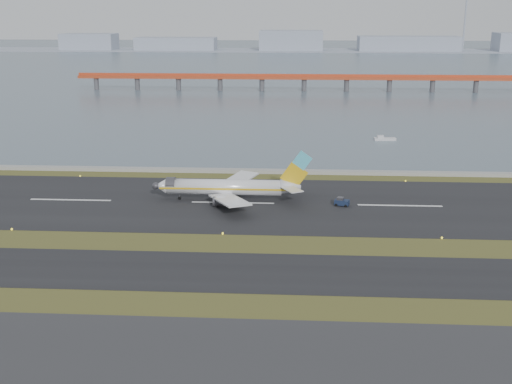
% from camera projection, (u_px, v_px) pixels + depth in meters
% --- Properties ---
extents(ground, '(1000.00, 1000.00, 0.00)m').
position_uv_depth(ground, '(219.00, 247.00, 126.22)').
color(ground, '#3A4619').
rests_on(ground, ground).
extents(taxiway_strip, '(1000.00, 18.00, 0.10)m').
position_uv_depth(taxiway_strip, '(211.00, 271.00, 114.69)').
color(taxiway_strip, black).
rests_on(taxiway_strip, ground).
extents(runway_strip, '(1000.00, 45.00, 0.10)m').
position_uv_depth(runway_strip, '(233.00, 203.00, 155.00)').
color(runway_strip, black).
rests_on(runway_strip, ground).
extents(seawall, '(1000.00, 2.50, 1.00)m').
position_uv_depth(seawall, '(243.00, 171.00, 183.66)').
color(seawall, gray).
rests_on(seawall, ground).
extents(bay_water, '(1400.00, 800.00, 1.30)m').
position_uv_depth(bay_water, '(278.00, 62.00, 567.65)').
color(bay_water, '#4A5D6A').
rests_on(bay_water, ground).
extents(red_pier, '(260.00, 5.00, 10.20)m').
position_uv_depth(red_pier, '(304.00, 78.00, 362.99)').
color(red_pier, '#B23E1E').
rests_on(red_pier, ground).
extents(far_shoreline, '(1400.00, 80.00, 60.50)m').
position_uv_depth(far_shoreline, '(294.00, 45.00, 718.75)').
color(far_shoreline, '#939CAD').
rests_on(far_shoreline, ground).
extents(airliner, '(38.52, 32.89, 12.80)m').
position_uv_depth(airliner, '(230.00, 187.00, 155.84)').
color(airliner, white).
rests_on(airliner, ground).
extents(pushback_tug, '(3.76, 2.83, 2.14)m').
position_uv_depth(pushback_tug, '(342.00, 202.00, 152.36)').
color(pushback_tug, '#16213C').
rests_on(pushback_tug, ground).
extents(workboat_near, '(7.80, 2.88, 1.86)m').
position_uv_depth(workboat_near, '(384.00, 139.00, 228.57)').
color(workboat_near, silver).
rests_on(workboat_near, ground).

